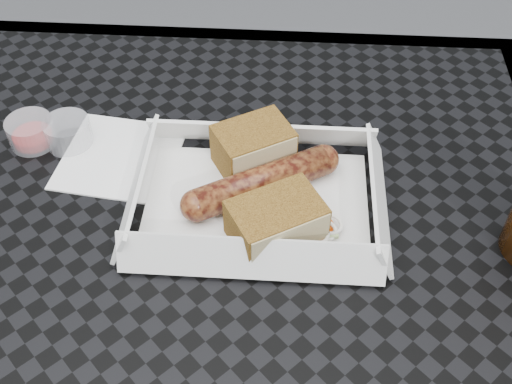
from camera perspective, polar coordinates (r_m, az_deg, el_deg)
patio_table at (r=0.66m, az=-7.47°, el=-10.88°), size 0.80×0.80×0.74m
food_tray at (r=0.64m, az=0.06°, el=-1.06°), size 0.22×0.15×0.00m
bratwurst at (r=0.63m, az=0.53°, el=0.90°), size 0.15×0.10×0.03m
bread_near at (r=0.66m, az=-0.24°, el=4.01°), size 0.09×0.08×0.05m
bread_far at (r=0.59m, az=1.81°, el=-2.64°), size 0.10×0.09×0.04m
veg_garnish at (r=0.61m, az=5.82°, el=-3.60°), size 0.03×0.03×0.00m
napkin at (r=0.70m, az=-11.97°, el=3.07°), size 0.13×0.13×0.00m
condiment_cup_sauce at (r=0.74m, az=-19.37°, el=5.07°), size 0.05×0.05×0.03m
condiment_cup_empty at (r=0.72m, az=-16.35°, el=5.09°), size 0.05×0.05×0.03m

